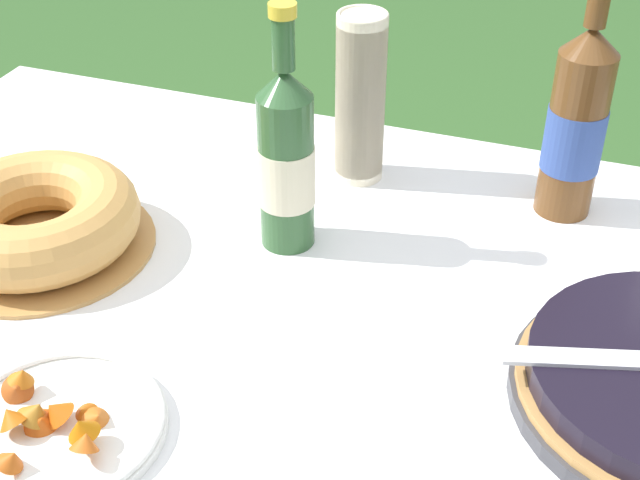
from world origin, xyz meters
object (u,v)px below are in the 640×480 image
object	(u,v)px
cup_stack	(360,99)
snack_plate_near	(57,424)
bundt_cake	(36,220)
cider_bottle_amber	(576,124)
cider_bottle_green	(286,159)

from	to	relation	value
cup_stack	snack_plate_near	xyz separation A→B (m)	(-0.13, -0.60, -0.11)
bundt_cake	snack_plate_near	world-z (taller)	bundt_cake
snack_plate_near	cider_bottle_amber	bearing A→B (deg)	54.44
bundt_cake	cider_bottle_amber	bearing A→B (deg)	27.27
cider_bottle_green	snack_plate_near	world-z (taller)	cider_bottle_green
cider_bottle_green	bundt_cake	bearing A→B (deg)	-157.35
snack_plate_near	cup_stack	bearing A→B (deg)	77.46
bundt_cake	cider_bottle_amber	distance (m)	0.73
bundt_cake	cup_stack	world-z (taller)	cup_stack
bundt_cake	cider_bottle_amber	size ratio (longest dim) A/B	0.86
cup_stack	cider_bottle_green	xyz separation A→B (m)	(-0.04, -0.20, -0.00)
bundt_cake	cup_stack	size ratio (longest dim) A/B	1.19
bundt_cake	cider_bottle_green	bearing A→B (deg)	22.65
cider_bottle_amber	snack_plate_near	distance (m)	0.76
cup_stack	cider_bottle_green	world-z (taller)	cider_bottle_green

